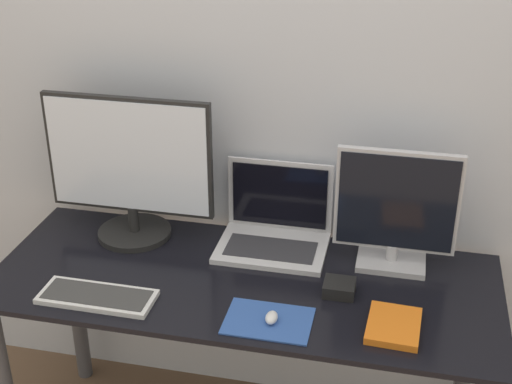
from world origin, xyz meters
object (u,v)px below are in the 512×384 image
mouse (272,318)px  monitor_left (129,169)px  monitor_right (396,211)px  laptop (275,226)px  keyboard (97,297)px  book (394,326)px  power_brick (339,288)px

mouse → monitor_left: bearing=145.2°
monitor_right → laptop: size_ratio=1.09×
laptop → keyboard: size_ratio=1.04×
monitor_left → book: monitor_left is taller
monitor_left → power_brick: size_ratio=6.01×
monitor_left → keyboard: 0.47m
laptop → power_brick: laptop is taller
monitor_right → laptop: monitor_right is taller
laptop → keyboard: (-0.46, -0.45, -0.06)m
laptop → power_brick: bearing=-45.7°
monitor_left → monitor_right: (0.89, 0.00, -0.06)m
mouse → monitor_right: bearing=51.2°
laptop → keyboard: laptop is taller
mouse → keyboard: bearing=179.8°
monitor_right → book: (0.03, -0.35, -0.18)m
monitor_left → laptop: size_ratio=1.58×
power_brick → monitor_right: bearing=54.4°
monitor_right → book: size_ratio=2.07×
monitor_left → power_brick: (0.74, -0.20, -0.23)m
book → power_brick: power_brick is taller
keyboard → monitor_left: bearing=94.6°
keyboard → book: (0.88, 0.05, 0.00)m
keyboard → book: book is taller
keyboard → power_brick: (0.71, 0.19, 0.01)m
power_brick → book: bearing=-39.9°
laptop → book: laptop is taller
keyboard → power_brick: 0.73m
book → mouse: bearing=-172.0°
mouse → power_brick: power_brick is taller
laptop → book: (0.42, -0.40, -0.05)m
mouse → book: bearing=8.0°
mouse → power_brick: 0.26m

